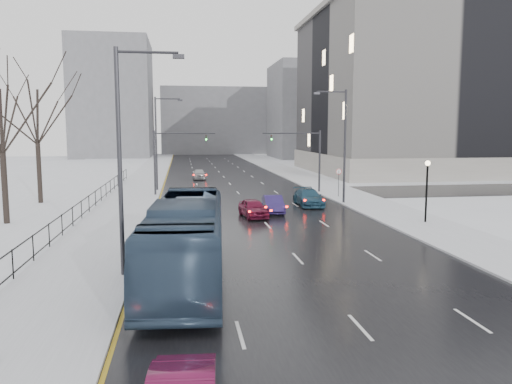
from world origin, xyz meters
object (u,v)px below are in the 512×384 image
mast_signal_left (166,155)px  sedan_right_near (273,204)px  sedan_center_near (253,208)px  streetlight_r_mid (342,141)px  sedan_right_far (309,197)px  sedan_center_far (199,174)px  lamppost_r_mid (427,182)px  tree_park_d (7,225)px  streetlight_l_near (125,151)px  bus (187,240)px  no_uturn_sign (339,174)px  streetlight_l_far (158,139)px  tree_park_e (41,204)px  mast_signal_right (310,154)px

mast_signal_left → sedan_right_near: size_ratio=1.58×
sedan_center_near → sedan_right_near: size_ratio=0.97×
streetlight_r_mid → mast_signal_left: (-15.49, 8.00, -1.51)m
mast_signal_left → sedan_right_far: mast_signal_left is taller
streetlight_r_mid → sedan_center_far: bearing=115.7°
streetlight_r_mid → lamppost_r_mid: bearing=-74.2°
tree_park_d → streetlight_l_near: bearing=-55.5°
sedan_right_near → sedan_right_far: sedan_right_far is taller
streetlight_r_mid → bus: bearing=-123.4°
no_uturn_sign → mast_signal_left: bearing=166.4°
streetlight_l_far → no_uturn_sign: 19.41m
tree_park_e → mast_signal_right: 26.16m
tree_park_d → lamppost_r_mid: (28.80, -4.00, 2.94)m
sedan_right_far → mast_signal_left: bearing=145.4°
streetlight_l_far → mast_signal_left: bearing=-78.1°
mast_signal_right → no_uturn_sign: mast_signal_right is taller
tree_park_e → streetlight_r_mid: streetlight_r_mid is taller
no_uturn_sign → sedan_center_far: size_ratio=0.66×
no_uturn_sign → sedan_right_near: bearing=-135.1°
lamppost_r_mid → sedan_right_far: 11.29m
streetlight_r_mid → sedan_right_far: size_ratio=2.04×
streetlight_l_near → mast_signal_right: streetlight_l_near is taller
tree_park_e → mast_signal_right: (25.53, 4.00, 4.11)m
bus → sedan_right_near: bearing=72.2°
bus → sedan_center_far: (2.09, 45.10, -1.08)m
tree_park_e → sedan_right_near: 21.07m
mast_signal_right → sedan_center_near: 16.07m
mast_signal_left → sedan_center_far: bearing=76.7°
bus → streetlight_l_near: bearing=165.8°
mast_signal_right → no_uturn_sign: (1.87, -4.00, -1.81)m
lamppost_r_mid → mast_signal_right: (-3.67, 18.00, 1.16)m
tree_park_e → bus: bearing=-63.1°
no_uturn_sign → sedan_right_far: size_ratio=0.55×
mast_signal_left → sedan_right_far: (12.35, -8.68, -3.35)m
streetlight_l_far → no_uturn_sign: streetlight_l_far is taller
streetlight_r_mid → bus: size_ratio=0.78×
streetlight_l_near → mast_signal_left: size_ratio=1.54×
tree_park_e → sedan_right_near: (19.53, -7.85, 0.72)m
mast_signal_right → mast_signal_left: same height
tree_park_d → no_uturn_sign: bearing=20.3°
mast_signal_right → sedan_right_near: 13.70m
no_uturn_sign → sedan_right_near: 11.23m
tree_park_e → tree_park_d: bearing=-87.7°
sedan_right_near → streetlight_r_mid: bearing=32.6°
streetlight_r_mid → mast_signal_right: streetlight_r_mid is taller
sedan_center_near → no_uturn_sign: bearing=37.2°
mast_signal_right → bus: 31.71m
sedan_center_far → sedan_right_near: bearing=-81.4°
sedan_right_near → sedan_center_far: 28.50m
mast_signal_left → sedan_center_far: mast_signal_left is taller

